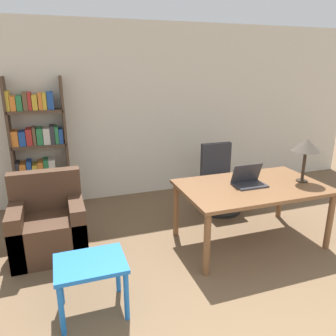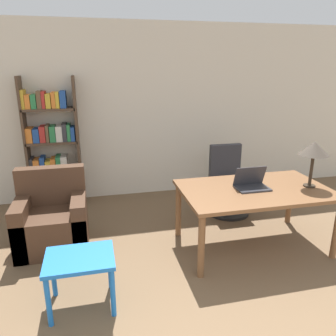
% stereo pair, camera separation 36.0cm
% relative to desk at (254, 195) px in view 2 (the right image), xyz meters
% --- Properties ---
extents(wall_back, '(8.00, 0.06, 2.70)m').
position_rel_desk_xyz_m(wall_back, '(-0.76, 2.01, 0.70)').
color(wall_back, beige).
rests_on(wall_back, ground_plane).
extents(desk, '(1.67, 1.01, 0.73)m').
position_rel_desk_xyz_m(desk, '(0.00, 0.00, 0.00)').
color(desk, brown).
rests_on(desk, ground_plane).
extents(laptop, '(0.37, 0.24, 0.25)m').
position_rel_desk_xyz_m(laptop, '(-0.04, 0.02, 0.13)').
color(laptop, '#2D2D33').
rests_on(laptop, desk).
extents(table_lamp, '(0.32, 0.32, 0.52)m').
position_rel_desk_xyz_m(table_lamp, '(0.64, -0.08, 0.51)').
color(table_lamp, '#2D2319').
rests_on(table_lamp, desk).
extents(office_chair, '(0.60, 0.60, 0.98)m').
position_rel_desk_xyz_m(office_chair, '(0.10, 0.98, -0.24)').
color(office_chair, black).
rests_on(office_chair, ground_plane).
extents(side_table_blue, '(0.59, 0.46, 0.49)m').
position_rel_desk_xyz_m(side_table_blue, '(-1.93, -0.60, -0.24)').
color(side_table_blue, blue).
rests_on(side_table_blue, ground_plane).
extents(armchair, '(0.79, 0.68, 0.91)m').
position_rel_desk_xyz_m(armchair, '(-2.28, 0.53, -0.33)').
color(armchair, '#472D1E').
rests_on(armchair, ground_plane).
extents(bookshelf, '(0.76, 0.28, 1.92)m').
position_rel_desk_xyz_m(bookshelf, '(-2.37, 1.82, 0.25)').
color(bookshelf, '#4C3828').
rests_on(bookshelf, ground_plane).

